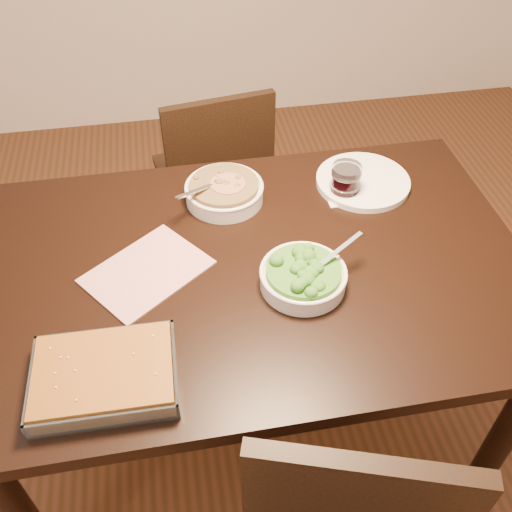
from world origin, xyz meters
The scene contains 10 objects.
ground centered at (0.00, 0.00, 0.00)m, with size 4.00×4.00×0.00m, color #422813.
table centered at (0.00, 0.00, 0.65)m, with size 1.40×0.90×0.75m.
magazine_a centered at (-0.26, 0.02, 0.75)m, with size 0.28×0.21×0.01m, color #B93441.
coaster centered at (0.31, 0.23, 0.75)m, with size 0.11×0.11×0.00m, color white.
stew_bowl centered at (-0.03, 0.27, 0.78)m, with size 0.22×0.22×0.09m.
broccoli_bowl centered at (0.11, -0.09, 0.78)m, with size 0.23×0.21×0.08m.
baking_dish centered at (-0.35, -0.29, 0.78)m, with size 0.30×0.22×0.05m.
wine_tumbler centered at (0.31, 0.23, 0.80)m, with size 0.08×0.08×0.09m.
dinner_plate centered at (0.37, 0.27, 0.76)m, with size 0.27×0.27×0.02m, color white.
chair_far centered at (-0.01, 0.78, 0.46)m, with size 0.45×0.45×0.83m.
Camera 1 is at (-0.16, -0.99, 1.77)m, focal length 40.00 mm.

